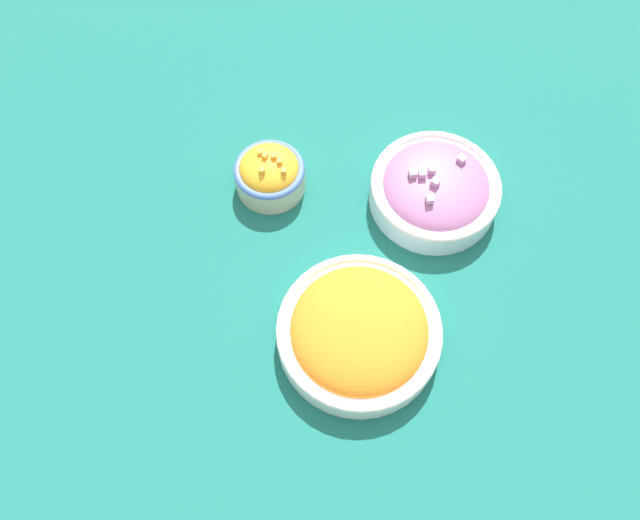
# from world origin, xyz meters

# --- Properties ---
(ground_plane) EXTENTS (3.00, 3.00, 0.00)m
(ground_plane) POSITION_xyz_m (0.00, 0.00, 0.00)
(ground_plane) COLOR #196056
(bowl_squash) EXTENTS (0.11, 0.11, 0.08)m
(bowl_squash) POSITION_xyz_m (0.08, -0.15, 0.03)
(bowl_squash) COLOR beige
(bowl_squash) RESTS_ON ground_plane
(bowl_carrots) EXTENTS (0.23, 0.23, 0.07)m
(bowl_carrots) POSITION_xyz_m (-0.05, 0.11, 0.03)
(bowl_carrots) COLOR white
(bowl_carrots) RESTS_ON ground_plane
(bowl_red_onion) EXTENTS (0.20, 0.20, 0.07)m
(bowl_red_onion) POSITION_xyz_m (-0.18, -0.12, 0.03)
(bowl_red_onion) COLOR silver
(bowl_red_onion) RESTS_ON ground_plane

